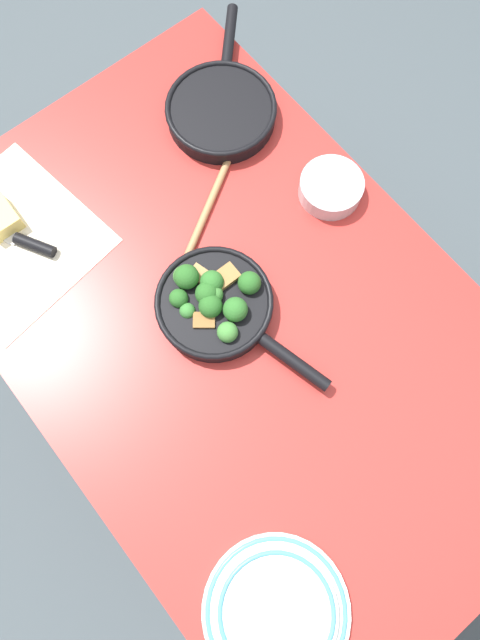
{
  "coord_description": "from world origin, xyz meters",
  "views": [
    {
      "loc": [
        -0.24,
        0.2,
        1.82
      ],
      "look_at": [
        0.0,
        0.0,
        0.78
      ],
      "focal_mm": 32.0,
      "sensor_mm": 36.0,
      "label": 1
    }
  ],
  "objects_px": {
    "grater_knife": "(10,236)",
    "prep_bowl_steel": "(331,188)",
    "skillet_eggs": "(221,110)",
    "wooden_spoon": "(224,169)",
    "skillet_broccoli": "(215,302)",
    "dinner_plate_stack": "(276,612)"
  },
  "relations": [
    {
      "from": "dinner_plate_stack",
      "to": "prep_bowl_steel",
      "type": "xyz_separation_m",
      "value": [
        0.53,
        -0.59,
        0.01
      ]
    },
    {
      "from": "dinner_plate_stack",
      "to": "prep_bowl_steel",
      "type": "relative_size",
      "value": 1.91
    },
    {
      "from": "skillet_eggs",
      "to": "wooden_spoon",
      "type": "relative_size",
      "value": 0.97
    },
    {
      "from": "wooden_spoon",
      "to": "dinner_plate_stack",
      "type": "bearing_deg",
      "value": -153.49
    },
    {
      "from": "skillet_broccoli",
      "to": "wooden_spoon",
      "type": "relative_size",
      "value": 1.1
    },
    {
      "from": "dinner_plate_stack",
      "to": "prep_bowl_steel",
      "type": "distance_m",
      "value": 0.79
    },
    {
      "from": "wooden_spoon",
      "to": "grater_knife",
      "type": "distance_m",
      "value": 0.46
    },
    {
      "from": "skillet_broccoli",
      "to": "prep_bowl_steel",
      "type": "xyz_separation_m",
      "value": [
        0.05,
        -0.34,
        -0.01
      ]
    },
    {
      "from": "skillet_eggs",
      "to": "grater_knife",
      "type": "distance_m",
      "value": 0.51
    },
    {
      "from": "skillet_broccoli",
      "to": "prep_bowl_steel",
      "type": "relative_size",
      "value": 2.86
    },
    {
      "from": "grater_knife",
      "to": "dinner_plate_stack",
      "type": "height_order",
      "value": "dinner_plate_stack"
    },
    {
      "from": "grater_knife",
      "to": "wooden_spoon",
      "type": "bearing_deg",
      "value": -138.47
    },
    {
      "from": "skillet_eggs",
      "to": "skillet_broccoli",
      "type": "bearing_deg",
      "value": -176.05
    },
    {
      "from": "grater_knife",
      "to": "prep_bowl_steel",
      "type": "relative_size",
      "value": 2.01
    },
    {
      "from": "skillet_eggs",
      "to": "grater_knife",
      "type": "relative_size",
      "value": 1.25
    },
    {
      "from": "grater_knife",
      "to": "prep_bowl_steel",
      "type": "height_order",
      "value": "prep_bowl_steel"
    },
    {
      "from": "skillet_broccoli",
      "to": "prep_bowl_steel",
      "type": "distance_m",
      "value": 0.34
    },
    {
      "from": "wooden_spoon",
      "to": "dinner_plate_stack",
      "type": "relative_size",
      "value": 1.36
    },
    {
      "from": "grater_knife",
      "to": "dinner_plate_stack",
      "type": "xyz_separation_m",
      "value": [
        -0.86,
        0.03,
        0.0
      ]
    },
    {
      "from": "grater_knife",
      "to": "skillet_broccoli",
      "type": "bearing_deg",
      "value": -177.77
    },
    {
      "from": "wooden_spoon",
      "to": "prep_bowl_steel",
      "type": "relative_size",
      "value": 2.59
    },
    {
      "from": "skillet_eggs",
      "to": "wooden_spoon",
      "type": "height_order",
      "value": "skillet_eggs"
    }
  ]
}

